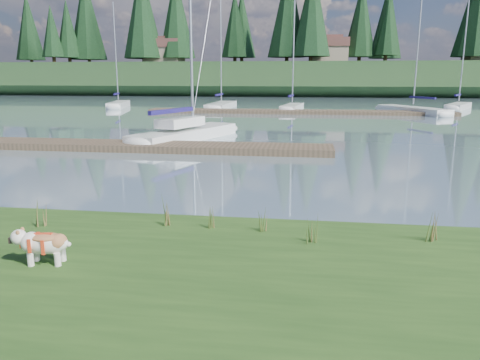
# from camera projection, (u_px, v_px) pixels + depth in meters

# --- Properties ---
(ground) EXTENTS (200.00, 200.00, 0.00)m
(ground) POSITION_uv_depth(u_px,v_px,m) (274.00, 113.00, 40.41)
(ground) COLOR #7993A1
(ground) RESTS_ON ground
(bank) EXTENTS (60.00, 9.00, 0.35)m
(bank) POSITION_uv_depth(u_px,v_px,m) (59.00, 336.00, 5.61)
(bank) COLOR #2A4A19
(bank) RESTS_ON ground
(ridge) EXTENTS (200.00, 20.00, 5.00)m
(ridge) POSITION_uv_depth(u_px,v_px,m) (292.00, 79.00, 81.38)
(ridge) COLOR #1D351A
(ridge) RESTS_ON ground
(bulldog) EXTENTS (0.93, 0.46, 0.55)m
(bulldog) POSITION_uv_depth(u_px,v_px,m) (44.00, 242.00, 7.25)
(bulldog) COLOR silver
(bulldog) RESTS_ON bank
(sailboat_main) EXTENTS (4.45, 8.47, 12.16)m
(sailboat_main) POSITION_uv_depth(u_px,v_px,m) (192.00, 131.00, 24.21)
(sailboat_main) COLOR silver
(sailboat_main) RESTS_ON ground
(dock_near) EXTENTS (16.00, 2.00, 0.30)m
(dock_near) POSITION_uv_depth(u_px,v_px,m) (150.00, 146.00, 20.65)
(dock_near) COLOR #4C3D2C
(dock_near) RESTS_ON ground
(dock_far) EXTENTS (26.00, 2.20, 0.30)m
(dock_far) POSITION_uv_depth(u_px,v_px,m) (298.00, 112.00, 40.09)
(dock_far) COLOR #4C3D2C
(dock_far) RESTS_ON ground
(sailboat_bg_0) EXTENTS (2.94, 7.21, 10.37)m
(sailboat_bg_0) POSITION_uv_depth(u_px,v_px,m) (120.00, 104.00, 48.46)
(sailboat_bg_0) COLOR silver
(sailboat_bg_0) RESTS_ON ground
(sailboat_bg_1) EXTENTS (1.92, 8.74, 12.89)m
(sailboat_bg_1) POSITION_uv_depth(u_px,v_px,m) (223.00, 105.00, 46.95)
(sailboat_bg_1) COLOR silver
(sailboat_bg_1) RESTS_ON ground
(sailboat_bg_2) EXTENTS (2.17, 6.90, 10.32)m
(sailboat_bg_2) POSITION_uv_depth(u_px,v_px,m) (293.00, 107.00, 44.01)
(sailboat_bg_2) COLOR silver
(sailboat_bg_2) RESTS_ON ground
(sailboat_bg_3) EXTENTS (5.59, 8.33, 12.53)m
(sailboat_bg_3) POSITION_uv_depth(u_px,v_px,m) (407.00, 109.00, 40.82)
(sailboat_bg_3) COLOR silver
(sailboat_bg_3) RESTS_ON ground
(sailboat_bg_4) EXTENTS (4.34, 6.87, 10.41)m
(sailboat_bg_4) POSITION_uv_depth(u_px,v_px,m) (460.00, 106.00, 45.58)
(sailboat_bg_4) COLOR silver
(sailboat_bg_4) RESTS_ON ground
(weed_0) EXTENTS (0.17, 0.14, 0.66)m
(weed_0) POSITION_uv_depth(u_px,v_px,m) (165.00, 212.00, 9.08)
(weed_0) COLOR #475B23
(weed_0) RESTS_ON bank
(weed_1) EXTENTS (0.17, 0.14, 0.51)m
(weed_1) POSITION_uv_depth(u_px,v_px,m) (209.00, 218.00, 8.94)
(weed_1) COLOR #475B23
(weed_1) RESTS_ON bank
(weed_2) EXTENTS (0.17, 0.14, 0.56)m
(weed_2) POSITION_uv_depth(u_px,v_px,m) (312.00, 231.00, 8.14)
(weed_2) COLOR #475B23
(weed_2) RESTS_ON bank
(weed_3) EXTENTS (0.17, 0.14, 0.62)m
(weed_3) POSITION_uv_depth(u_px,v_px,m) (41.00, 213.00, 9.08)
(weed_3) COLOR #475B23
(weed_3) RESTS_ON bank
(weed_4) EXTENTS (0.17, 0.14, 0.50)m
(weed_4) POSITION_uv_depth(u_px,v_px,m) (263.00, 221.00, 8.77)
(weed_4) COLOR #475B23
(weed_4) RESTS_ON bank
(weed_5) EXTENTS (0.17, 0.14, 0.59)m
(weed_5) POSITION_uv_depth(u_px,v_px,m) (431.00, 228.00, 8.27)
(weed_5) COLOR #475B23
(weed_5) RESTS_ON bank
(mud_lip) EXTENTS (60.00, 0.50, 0.14)m
(mud_lip) POSITION_uv_depth(u_px,v_px,m) (167.00, 228.00, 9.88)
(mud_lip) COLOR #33281C
(mud_lip) RESTS_ON ground
(conifer_1) EXTENTS (4.40, 4.40, 11.30)m
(conifer_1) POSITION_uv_depth(u_px,v_px,m) (67.00, 29.00, 83.12)
(conifer_1) COLOR #382619
(conifer_1) RESTS_ON ridge
(conifer_2) EXTENTS (6.60, 6.60, 16.05)m
(conifer_2) POSITION_uv_depth(u_px,v_px,m) (142.00, 12.00, 77.63)
(conifer_2) COLOR #382619
(conifer_2) RESTS_ON ridge
(conifer_3) EXTENTS (4.84, 4.84, 12.25)m
(conifer_3) POSITION_uv_depth(u_px,v_px,m) (235.00, 24.00, 79.79)
(conifer_3) COLOR #382619
(conifer_3) RESTS_ON ridge
(conifer_4) EXTENTS (6.16, 6.16, 15.10)m
(conifer_4) POSITION_uv_depth(u_px,v_px,m) (312.00, 10.00, 71.88)
(conifer_4) COLOR #382619
(conifer_4) RESTS_ON ridge
(conifer_5) EXTENTS (3.96, 3.96, 10.35)m
(conifer_5) POSITION_uv_depth(u_px,v_px,m) (387.00, 26.00, 74.56)
(conifer_5) COLOR #382619
(conifer_5) RESTS_ON ridge
(house_0) EXTENTS (6.30, 5.30, 4.65)m
(house_0) POSITION_uv_depth(u_px,v_px,m) (164.00, 51.00, 80.50)
(house_0) COLOR gray
(house_0) RESTS_ON ridge
(house_1) EXTENTS (6.30, 5.30, 4.65)m
(house_1) POSITION_uv_depth(u_px,v_px,m) (329.00, 50.00, 77.55)
(house_1) COLOR gray
(house_1) RESTS_ON ridge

